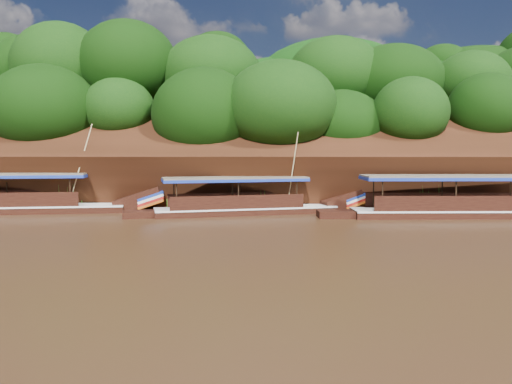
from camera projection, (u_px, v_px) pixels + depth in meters
ground at (245, 234)px, 24.91m from camera, size 160.00×160.00×0.00m
riverbank at (256, 174)px, 47.39m from camera, size 120.00×30.06×19.40m
boat_0 at (475, 208)px, 31.12m from camera, size 16.23×3.15×6.02m
boat_1 at (257, 205)px, 32.77m from camera, size 14.09×5.60×5.80m
boat_2 at (29, 204)px, 33.29m from camera, size 16.98×4.83×6.46m
reeds at (200, 198)px, 34.32m from camera, size 49.71×2.30×2.03m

